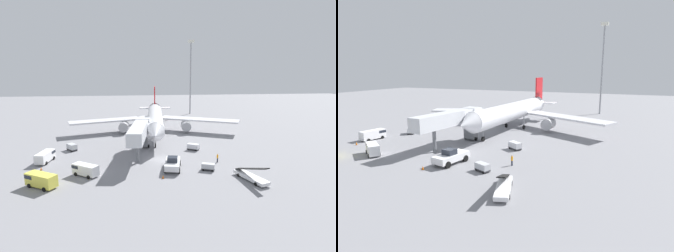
% 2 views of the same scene
% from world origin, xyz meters
% --- Properties ---
extents(ground_plane, '(300.00, 300.00, 0.00)m').
position_xyz_m(ground_plane, '(0.00, 0.00, 0.00)').
color(ground_plane, gray).
extents(airplane_at_gate, '(50.96, 46.41, 12.86)m').
position_xyz_m(airplane_at_gate, '(0.68, 24.83, 4.59)').
color(airplane_at_gate, silver).
rests_on(airplane_at_gate, ground).
extents(jet_bridge, '(5.44, 18.18, 7.21)m').
position_xyz_m(jet_bridge, '(-4.13, 3.66, 5.39)').
color(jet_bridge, silver).
rests_on(jet_bridge, ground).
extents(pushback_tug, '(3.89, 6.74, 2.55)m').
position_xyz_m(pushback_tug, '(1.85, -6.11, 1.18)').
color(pushback_tug, white).
rests_on(pushback_tug, ground).
extents(belt_loader_truck, '(4.03, 7.42, 3.37)m').
position_xyz_m(belt_loader_truck, '(14.53, -13.05, 0.78)').
color(belt_loader_truck, white).
rests_on(belt_loader_truck, ground).
extents(service_van_near_right, '(5.12, 4.36, 2.11)m').
position_xyz_m(service_van_near_right, '(-14.21, -7.54, 1.21)').
color(service_van_near_right, white).
rests_on(service_van_near_right, ground).
extents(service_van_near_left, '(5.62, 4.54, 2.28)m').
position_xyz_m(service_van_near_left, '(-20.45, -11.77, 1.30)').
color(service_van_near_left, '#E5DB4C').
rests_on(service_van_near_left, ground).
extents(service_van_far_center, '(2.86, 5.69, 2.12)m').
position_xyz_m(service_van_far_center, '(-23.63, 1.25, 1.22)').
color(service_van_far_center, white).
rests_on(service_van_far_center, ground).
extents(baggage_cart_rear_right, '(3.03, 2.61, 1.48)m').
position_xyz_m(baggage_cart_rear_right, '(8.41, 6.13, 0.82)').
color(baggage_cart_rear_right, '#38383D').
rests_on(baggage_cart_rear_right, ground).
extents(baggage_cart_outer_right, '(2.71, 2.05, 1.32)m').
position_xyz_m(baggage_cart_outer_right, '(8.48, -7.45, 0.74)').
color(baggage_cart_outer_right, '#38383D').
rests_on(baggage_cart_outer_right, ground).
extents(baggage_cart_mid_left, '(2.79, 2.96, 1.55)m').
position_xyz_m(baggage_cart_mid_left, '(-20.08, 9.14, 0.86)').
color(baggage_cart_mid_left, '#38383D').
rests_on(baggage_cart_mid_left, ground).
extents(ground_crew_worker_foreground, '(0.43, 0.43, 1.79)m').
position_xyz_m(ground_crew_worker_foreground, '(11.58, -3.09, 0.95)').
color(ground_crew_worker_foreground, '#1E2333').
rests_on(ground_crew_worker_foreground, ground).
extents(safety_cone_alpha, '(0.41, 0.41, 0.62)m').
position_xyz_m(safety_cone_alpha, '(-22.98, -3.78, 0.31)').
color(safety_cone_alpha, black).
rests_on(safety_cone_alpha, ground).
extents(safety_cone_bravo, '(0.41, 0.41, 0.63)m').
position_xyz_m(safety_cone_bravo, '(-0.40, -10.53, 0.31)').
color(safety_cone_bravo, black).
rests_on(safety_cone_bravo, ground).
extents(apron_light_mast, '(2.40, 2.40, 30.66)m').
position_xyz_m(apron_light_mast, '(18.41, 61.09, 20.69)').
color(apron_light_mast, '#93969B').
rests_on(apron_light_mast, ground).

